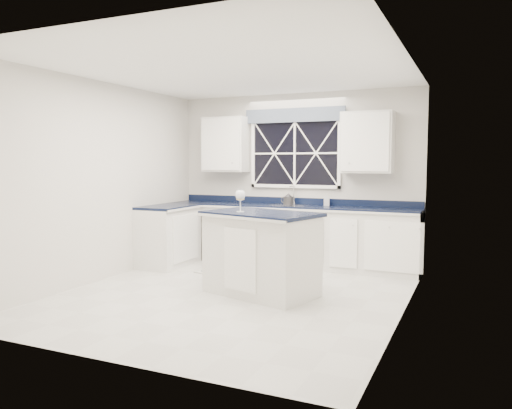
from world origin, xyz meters
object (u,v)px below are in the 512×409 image
at_px(wine_glass, 240,196).
at_px(soap_bottle, 327,200).
at_px(kettle, 288,200).
at_px(faucet, 293,194).
at_px(dishwasher, 226,235).
at_px(island, 261,253).

distance_m(wine_glass, soap_bottle, 2.09).
height_order(kettle, wine_glass, wine_glass).
xyz_separation_m(faucet, wine_glass, (0.06, -2.07, 0.11)).
bearing_deg(faucet, dishwasher, -169.98).
xyz_separation_m(dishwasher, wine_glass, (1.16, -1.87, 0.79)).
relative_size(kettle, wine_glass, 0.91).
relative_size(faucet, soap_bottle, 1.60).
bearing_deg(dishwasher, faucet, 10.02).
bearing_deg(kettle, soap_bottle, 19.53).
distance_m(dishwasher, soap_bottle, 1.78).
xyz_separation_m(dishwasher, kettle, (1.06, 0.06, 0.61)).
xyz_separation_m(dishwasher, soap_bottle, (1.66, 0.15, 0.62)).
xyz_separation_m(dishwasher, faucet, (1.10, 0.19, 0.69)).
bearing_deg(kettle, faucet, 85.68).
bearing_deg(kettle, wine_glass, -75.77).
height_order(kettle, soap_bottle, soap_bottle).
bearing_deg(soap_bottle, island, -97.68).
height_order(dishwasher, kettle, kettle).
distance_m(island, wine_glass, 0.74).
height_order(dishwasher, faucet, faucet).
bearing_deg(wine_glass, island, 21.02).
distance_m(dishwasher, kettle, 1.23).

